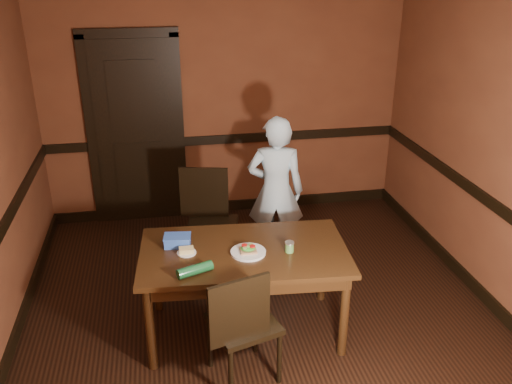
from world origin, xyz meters
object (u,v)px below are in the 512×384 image
object	(u,v)px
dining_table	(244,291)
sauce_jar	(289,247)
person	(276,191)
cheese_saucer	(186,251)
chair_near	(244,321)
chair_far	(212,225)
sandwich_plate	(248,251)
food_tub	(177,241)

from	to	relation	value
dining_table	sauce_jar	bearing A→B (deg)	-10.15
person	cheese_saucer	world-z (taller)	person
cheese_saucer	person	bearing A→B (deg)	48.34
cheese_saucer	chair_near	bearing A→B (deg)	-57.03
dining_table	sauce_jar	distance (m)	0.54
chair_far	person	distance (m)	0.69
dining_table	cheese_saucer	size ratio (longest dim) A/B	10.88
chair_far	person	bearing A→B (deg)	22.29
sandwich_plate	cheese_saucer	distance (m)	0.47
dining_table	person	xyz separation A→B (m)	(0.48, 1.07, 0.37)
chair_far	chair_near	distance (m)	1.47
chair_near	person	distance (m)	1.70
chair_far	food_tub	xyz separation A→B (m)	(-0.35, -0.80, 0.29)
sandwich_plate	sauce_jar	xyz separation A→B (m)	(0.31, -0.03, 0.02)
sandwich_plate	person	bearing A→B (deg)	67.70
person	sauce_jar	world-z (taller)	person
food_tub	chair_far	bearing A→B (deg)	74.11
dining_table	sandwich_plate	size ratio (longest dim) A/B	5.92
sandwich_plate	food_tub	bearing A→B (deg)	157.62
person	sandwich_plate	distance (m)	1.21
chair_far	sauce_jar	distance (m)	1.19
chair_near	dining_table	bearing A→B (deg)	-116.36
cheese_saucer	chair_far	bearing A→B (deg)	72.83
chair_far	person	size ratio (longest dim) A/B	0.67
dining_table	chair_far	xyz separation A→B (m)	(-0.15, 0.96, 0.12)
sauce_jar	chair_far	bearing A→B (deg)	115.02
person	food_tub	xyz separation A→B (m)	(-0.98, -0.90, 0.05)
chair_far	chair_near	world-z (taller)	chair_far
dining_table	sauce_jar	xyz separation A→B (m)	(0.34, -0.09, 0.42)
dining_table	person	world-z (taller)	person
chair_near	sandwich_plate	xyz separation A→B (m)	(0.11, 0.45, 0.30)
dining_table	sauce_jar	world-z (taller)	sauce_jar
cheese_saucer	food_tub	distance (m)	0.15
sauce_jar	cheese_saucer	distance (m)	0.78
sandwich_plate	food_tub	distance (m)	0.56
sandwich_plate	cheese_saucer	xyz separation A→B (m)	(-0.46, 0.08, -0.00)
dining_table	sandwich_plate	xyz separation A→B (m)	(0.02, -0.05, 0.39)
chair_near	food_tub	distance (m)	0.85
chair_near	sandwich_plate	world-z (taller)	chair_near
cheese_saucer	dining_table	bearing A→B (deg)	-4.19
sauce_jar	food_tub	distance (m)	0.87
sandwich_plate	food_tub	xyz separation A→B (m)	(-0.52, 0.21, 0.03)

